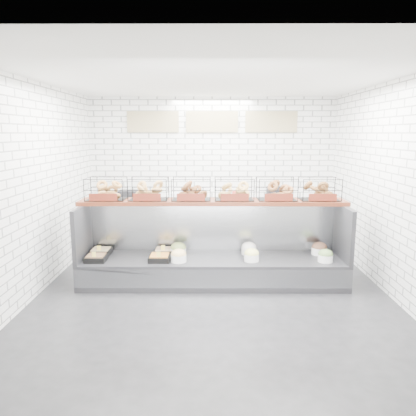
{
  "coord_description": "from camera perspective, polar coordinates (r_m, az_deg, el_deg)",
  "views": [
    {
      "loc": [
        -0.04,
        -5.66,
        2.27
      ],
      "look_at": [
        -0.07,
        0.45,
        1.14
      ],
      "focal_mm": 35.0,
      "sensor_mm": 36.0,
      "label": 1
    }
  ],
  "objects": [
    {
      "name": "ground",
      "position": [
        6.1,
        0.67,
        -11.4
      ],
      "size": [
        5.5,
        5.5,
        0.0
      ],
      "primitive_type": "plane",
      "color": "black",
      "rests_on": "ground"
    },
    {
      "name": "bagel_shelf",
      "position": [
        6.24,
        0.65,
        2.32
      ],
      "size": [
        4.1,
        0.5,
        0.4
      ],
      "color": "#461A0F",
      "rests_on": "display_case"
    },
    {
      "name": "display_case",
      "position": [
        6.32,
        0.64,
        -7.5
      ],
      "size": [
        4.0,
        0.9,
        1.2
      ],
      "color": "black",
      "rests_on": "ground"
    },
    {
      "name": "prep_counter",
      "position": [
        8.29,
        0.48,
        -2.09
      ],
      "size": [
        4.0,
        0.6,
        1.2
      ],
      "color": "#93969B",
      "rests_on": "ground"
    },
    {
      "name": "room_shell",
      "position": [
        6.27,
        0.67,
        8.51
      ],
      "size": [
        5.02,
        5.51,
        3.01
      ],
      "color": "white",
      "rests_on": "ground"
    }
  ]
}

